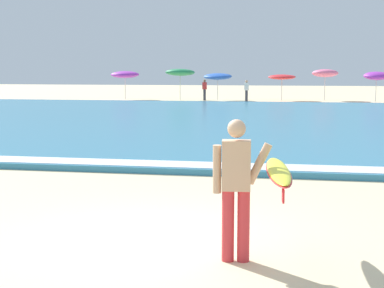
{
  "coord_description": "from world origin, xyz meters",
  "views": [
    {
      "loc": [
        1.88,
        -7.54,
        2.31
      ],
      "look_at": [
        0.15,
        1.8,
        1.1
      ],
      "focal_mm": 54.59,
      "sensor_mm": 36.0,
      "label": 1
    }
  ],
  "objects_px": {
    "beachgoer_near_row_mid": "(205,89)",
    "beach_umbrella_2": "(218,77)",
    "beach_umbrella_0": "(125,75)",
    "beach_umbrella_5": "(376,76)",
    "surfer_with_board": "(254,179)",
    "beachgoer_near_row_left": "(246,90)",
    "beach_umbrella_3": "(282,77)",
    "beach_umbrella_1": "(180,72)",
    "beach_umbrella_4": "(325,73)"
  },
  "relations": [
    {
      "from": "beach_umbrella_2",
      "to": "beach_umbrella_4",
      "type": "bearing_deg",
      "value": 6.66
    },
    {
      "from": "beach_umbrella_3",
      "to": "beach_umbrella_5",
      "type": "height_order",
      "value": "beach_umbrella_5"
    },
    {
      "from": "beach_umbrella_3",
      "to": "beachgoer_near_row_left",
      "type": "height_order",
      "value": "beach_umbrella_3"
    },
    {
      "from": "beach_umbrella_4",
      "to": "beach_umbrella_2",
      "type": "bearing_deg",
      "value": -173.34
    },
    {
      "from": "beach_umbrella_2",
      "to": "beach_umbrella_3",
      "type": "height_order",
      "value": "beach_umbrella_2"
    },
    {
      "from": "beachgoer_near_row_left",
      "to": "beach_umbrella_3",
      "type": "bearing_deg",
      "value": 45.86
    },
    {
      "from": "beach_umbrella_2",
      "to": "beach_umbrella_3",
      "type": "xyz_separation_m",
      "value": [
        4.87,
        0.21,
        -0.03
      ]
    },
    {
      "from": "beach_umbrella_2",
      "to": "beachgoer_near_row_mid",
      "type": "distance_m",
      "value": 1.5
    },
    {
      "from": "beach_umbrella_2",
      "to": "beach_umbrella_5",
      "type": "distance_m",
      "value": 11.69
    },
    {
      "from": "beach_umbrella_4",
      "to": "beach_umbrella_5",
      "type": "height_order",
      "value": "beach_umbrella_4"
    },
    {
      "from": "beach_umbrella_4",
      "to": "beachgoer_near_row_mid",
      "type": "height_order",
      "value": "beach_umbrella_4"
    },
    {
      "from": "beach_umbrella_0",
      "to": "beach_umbrella_1",
      "type": "relative_size",
      "value": 0.92
    },
    {
      "from": "beach_umbrella_2",
      "to": "beachgoer_near_row_left",
      "type": "height_order",
      "value": "beach_umbrella_2"
    },
    {
      "from": "beach_umbrella_0",
      "to": "beach_umbrella_5",
      "type": "xyz_separation_m",
      "value": [
        19.06,
        -0.18,
        -0.07
      ]
    },
    {
      "from": "beach_umbrella_2",
      "to": "beachgoer_near_row_left",
      "type": "bearing_deg",
      "value": -43.55
    },
    {
      "from": "beach_umbrella_1",
      "to": "beach_umbrella_4",
      "type": "bearing_deg",
      "value": 8.29
    },
    {
      "from": "beach_umbrella_5",
      "to": "beachgoer_near_row_left",
      "type": "xyz_separation_m",
      "value": [
        -9.26,
        -2.01,
        -1.03
      ]
    },
    {
      "from": "beachgoer_near_row_left",
      "to": "surfer_with_board",
      "type": "bearing_deg",
      "value": -84.68
    },
    {
      "from": "beach_umbrella_1",
      "to": "beach_umbrella_3",
      "type": "height_order",
      "value": "beach_umbrella_1"
    },
    {
      "from": "surfer_with_board",
      "to": "beach_umbrella_1",
      "type": "xyz_separation_m",
      "value": [
        -8.56,
        37.17,
        1.1
      ]
    },
    {
      "from": "beach_umbrella_3",
      "to": "beachgoer_near_row_mid",
      "type": "distance_m",
      "value": 5.93
    },
    {
      "from": "surfer_with_board",
      "to": "beach_umbrella_2",
      "type": "xyz_separation_m",
      "value": [
        -5.74,
        37.82,
        0.78
      ]
    },
    {
      "from": "beachgoer_near_row_left",
      "to": "beachgoer_near_row_mid",
      "type": "distance_m",
      "value": 3.7
    },
    {
      "from": "beachgoer_near_row_left",
      "to": "beach_umbrella_5",
      "type": "bearing_deg",
      "value": 12.24
    },
    {
      "from": "beach_umbrella_4",
      "to": "beachgoer_near_row_left",
      "type": "relative_size",
      "value": 1.54
    },
    {
      "from": "beach_umbrella_1",
      "to": "beach_umbrella_5",
      "type": "height_order",
      "value": "beach_umbrella_1"
    },
    {
      "from": "beachgoer_near_row_mid",
      "to": "beach_umbrella_0",
      "type": "bearing_deg",
      "value": 174.69
    },
    {
      "from": "beach_umbrella_0",
      "to": "beachgoer_near_row_left",
      "type": "bearing_deg",
      "value": -12.58
    },
    {
      "from": "beach_umbrella_1",
      "to": "beach_umbrella_5",
      "type": "distance_m",
      "value": 14.52
    },
    {
      "from": "beach_umbrella_1",
      "to": "beachgoer_near_row_left",
      "type": "bearing_deg",
      "value": -17.54
    },
    {
      "from": "surfer_with_board",
      "to": "beach_umbrella_0",
      "type": "height_order",
      "value": "beach_umbrella_0"
    },
    {
      "from": "surfer_with_board",
      "to": "beachgoer_near_row_left",
      "type": "relative_size",
      "value": 1.48
    },
    {
      "from": "surfer_with_board",
      "to": "beach_umbrella_4",
      "type": "xyz_separation_m",
      "value": [
        2.35,
        38.76,
        1.04
      ]
    },
    {
      "from": "beach_umbrella_5",
      "to": "beach_umbrella_3",
      "type": "bearing_deg",
      "value": 175.73
    },
    {
      "from": "beach_umbrella_1",
      "to": "beach_umbrella_3",
      "type": "relative_size",
      "value": 1.17
    },
    {
      "from": "beach_umbrella_2",
      "to": "beachgoer_near_row_mid",
      "type": "bearing_deg",
      "value": -141.74
    },
    {
      "from": "surfer_with_board",
      "to": "beachgoer_near_row_mid",
      "type": "relative_size",
      "value": 1.48
    },
    {
      "from": "beachgoer_near_row_left",
      "to": "beachgoer_near_row_mid",
      "type": "height_order",
      "value": "same"
    },
    {
      "from": "beach_umbrella_0",
      "to": "beach_umbrella_4",
      "type": "height_order",
      "value": "beach_umbrella_4"
    },
    {
      "from": "beach_umbrella_0",
      "to": "beach_umbrella_3",
      "type": "bearing_deg",
      "value": 1.55
    },
    {
      "from": "beach_umbrella_0",
      "to": "beach_umbrella_5",
      "type": "relative_size",
      "value": 1.0
    },
    {
      "from": "beach_umbrella_0",
      "to": "beach_umbrella_3",
      "type": "height_order",
      "value": "beach_umbrella_0"
    },
    {
      "from": "beach_umbrella_3",
      "to": "beachgoer_near_row_left",
      "type": "relative_size",
      "value": 1.32
    },
    {
      "from": "beach_umbrella_0",
      "to": "beach_umbrella_5",
      "type": "height_order",
      "value": "beach_umbrella_5"
    },
    {
      "from": "beachgoer_near_row_mid",
      "to": "beach_umbrella_2",
      "type": "bearing_deg",
      "value": 38.26
    },
    {
      "from": "beachgoer_near_row_mid",
      "to": "surfer_with_board",
      "type": "bearing_deg",
      "value": -79.84
    },
    {
      "from": "beachgoer_near_row_left",
      "to": "beachgoer_near_row_mid",
      "type": "relative_size",
      "value": 1.0
    },
    {
      "from": "beach_umbrella_3",
      "to": "beach_umbrella_0",
      "type": "bearing_deg",
      "value": -178.45
    },
    {
      "from": "beach_umbrella_2",
      "to": "beachgoer_near_row_mid",
      "type": "height_order",
      "value": "beach_umbrella_2"
    },
    {
      "from": "beach_umbrella_5",
      "to": "beach_umbrella_4",
      "type": "bearing_deg",
      "value": 160.98
    }
  ]
}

